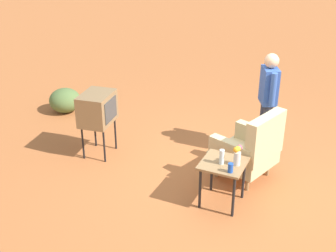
{
  "coord_description": "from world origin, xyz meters",
  "views": [
    {
      "loc": [
        5.48,
        1.49,
        3.47
      ],
      "look_at": [
        0.16,
        -0.97,
        0.65
      ],
      "focal_mm": 47.07,
      "sensor_mm": 36.0,
      "label": 1
    }
  ],
  "objects_px": {
    "side_table": "(223,168)",
    "bottle_short_clear": "(222,157)",
    "flower_vase": "(237,154)",
    "soda_can_blue": "(230,168)",
    "person_standing": "(268,98)",
    "armchair": "(250,148)",
    "tv_on_stand": "(97,109)"
  },
  "relations": [
    {
      "from": "side_table",
      "to": "bottle_short_clear",
      "type": "xyz_separation_m",
      "value": [
        0.04,
        -0.01,
        0.19
      ]
    },
    {
      "from": "bottle_short_clear",
      "to": "flower_vase",
      "type": "distance_m",
      "value": 0.2
    },
    {
      "from": "soda_can_blue",
      "to": "flower_vase",
      "type": "xyz_separation_m",
      "value": [
        -0.2,
        0.02,
        0.09
      ]
    },
    {
      "from": "person_standing",
      "to": "soda_can_blue",
      "type": "height_order",
      "value": "person_standing"
    },
    {
      "from": "armchair",
      "to": "tv_on_stand",
      "type": "bearing_deg",
      "value": -83.35
    },
    {
      "from": "side_table",
      "to": "flower_vase",
      "type": "relative_size",
      "value": 2.32
    },
    {
      "from": "side_table",
      "to": "bottle_short_clear",
      "type": "relative_size",
      "value": 3.07
    },
    {
      "from": "tv_on_stand",
      "to": "flower_vase",
      "type": "height_order",
      "value": "tv_on_stand"
    },
    {
      "from": "side_table",
      "to": "flower_vase",
      "type": "bearing_deg",
      "value": 95.86
    },
    {
      "from": "armchair",
      "to": "side_table",
      "type": "relative_size",
      "value": 1.73
    },
    {
      "from": "tv_on_stand",
      "to": "soda_can_blue",
      "type": "relative_size",
      "value": 8.44
    },
    {
      "from": "armchair",
      "to": "soda_can_blue",
      "type": "xyz_separation_m",
      "value": [
        0.92,
        -0.01,
        0.18
      ]
    },
    {
      "from": "bottle_short_clear",
      "to": "flower_vase",
      "type": "xyz_separation_m",
      "value": [
        -0.06,
        0.18,
        0.05
      ]
    },
    {
      "from": "armchair",
      "to": "flower_vase",
      "type": "relative_size",
      "value": 4.0
    },
    {
      "from": "flower_vase",
      "to": "tv_on_stand",
      "type": "bearing_deg",
      "value": -100.6
    },
    {
      "from": "tv_on_stand",
      "to": "soda_can_blue",
      "type": "height_order",
      "value": "tv_on_stand"
    },
    {
      "from": "side_table",
      "to": "person_standing",
      "type": "xyz_separation_m",
      "value": [
        -1.61,
        0.16,
        0.41
      ]
    },
    {
      "from": "tv_on_stand",
      "to": "soda_can_blue",
      "type": "bearing_deg",
      "value": 74.56
    },
    {
      "from": "soda_can_blue",
      "to": "flower_vase",
      "type": "height_order",
      "value": "flower_vase"
    },
    {
      "from": "tv_on_stand",
      "to": "person_standing",
      "type": "height_order",
      "value": "person_standing"
    },
    {
      "from": "side_table",
      "to": "person_standing",
      "type": "distance_m",
      "value": 1.67
    },
    {
      "from": "soda_can_blue",
      "to": "side_table",
      "type": "bearing_deg",
      "value": -141.63
    },
    {
      "from": "flower_vase",
      "to": "armchair",
      "type": "bearing_deg",
      "value": -179.35
    },
    {
      "from": "armchair",
      "to": "flower_vase",
      "type": "bearing_deg",
      "value": 0.65
    },
    {
      "from": "side_table",
      "to": "person_standing",
      "type": "bearing_deg",
      "value": 174.33
    },
    {
      "from": "tv_on_stand",
      "to": "bottle_short_clear",
      "type": "xyz_separation_m",
      "value": [
        0.5,
        2.18,
        -0.07
      ]
    },
    {
      "from": "tv_on_stand",
      "to": "flower_vase",
      "type": "xyz_separation_m",
      "value": [
        0.44,
        2.36,
        -0.02
      ]
    },
    {
      "from": "person_standing",
      "to": "bottle_short_clear",
      "type": "relative_size",
      "value": 8.2
    },
    {
      "from": "side_table",
      "to": "soda_can_blue",
      "type": "distance_m",
      "value": 0.28
    },
    {
      "from": "side_table",
      "to": "tv_on_stand",
      "type": "bearing_deg",
      "value": -101.82
    },
    {
      "from": "side_table",
      "to": "soda_can_blue",
      "type": "height_order",
      "value": "soda_can_blue"
    },
    {
      "from": "side_table",
      "to": "soda_can_blue",
      "type": "bearing_deg",
      "value": 38.37
    }
  ]
}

